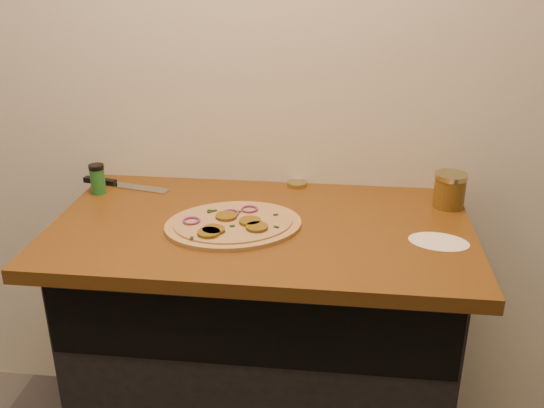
# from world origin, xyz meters

# --- Properties ---
(cabinet) EXTENTS (1.10, 0.60, 0.86)m
(cabinet) POSITION_xyz_m (0.00, 1.45, 0.43)
(cabinet) COLOR black
(cabinet) RESTS_ON ground
(countertop) EXTENTS (1.20, 0.70, 0.04)m
(countertop) POSITION_xyz_m (0.00, 1.42, 0.88)
(countertop) COLOR brown
(countertop) RESTS_ON cabinet
(pizza) EXTENTS (0.48, 0.48, 0.03)m
(pizza) POSITION_xyz_m (-0.08, 1.38, 0.91)
(pizza) COLOR tan
(pizza) RESTS_ON countertop
(chefs_knife) EXTENTS (0.31, 0.10, 0.02)m
(chefs_knife) POSITION_xyz_m (-0.51, 1.65, 0.91)
(chefs_knife) COLOR #B7BAC1
(chefs_knife) RESTS_ON countertop
(mason_jar_lid) EXTENTS (0.08, 0.08, 0.01)m
(mason_jar_lid) POSITION_xyz_m (0.08, 1.72, 0.91)
(mason_jar_lid) COLOR tan
(mason_jar_lid) RESTS_ON countertop
(salsa_jar) EXTENTS (0.10, 0.10, 0.11)m
(salsa_jar) POSITION_xyz_m (0.55, 1.60, 0.95)
(salsa_jar) COLOR maroon
(salsa_jar) RESTS_ON countertop
(spice_shaker) EXTENTS (0.05, 0.05, 0.10)m
(spice_shaker) POSITION_xyz_m (-0.55, 1.58, 0.95)
(spice_shaker) COLOR #216929
(spice_shaker) RESTS_ON countertop
(flour_spill) EXTENTS (0.19, 0.19, 0.00)m
(flour_spill) POSITION_xyz_m (0.49, 1.35, 0.90)
(flour_spill) COLOR white
(flour_spill) RESTS_ON countertop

